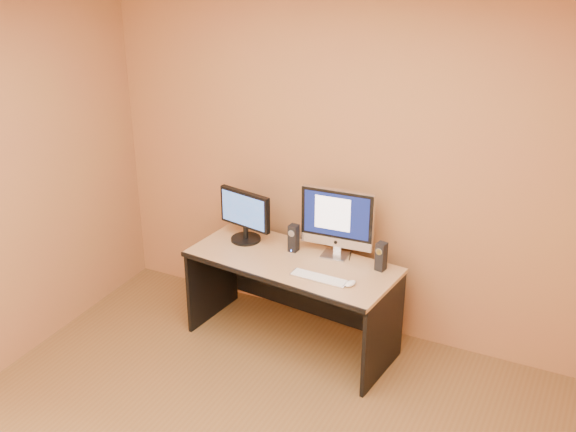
% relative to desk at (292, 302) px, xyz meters
% --- Properties ---
extents(walls, '(4.00, 4.00, 2.60)m').
position_rel_desk_xyz_m(walls, '(0.35, -1.54, 0.96)').
color(walls, '#955A3C').
rests_on(walls, ground).
extents(ceiling, '(4.00, 4.00, 0.00)m').
position_rel_desk_xyz_m(ceiling, '(0.35, -1.54, 2.26)').
color(ceiling, white).
rests_on(ceiling, walls).
extents(desk, '(1.52, 0.80, 0.68)m').
position_rel_desk_xyz_m(desk, '(0.00, 0.00, 0.00)').
color(desk, tan).
rests_on(desk, ground).
extents(imac, '(0.53, 0.23, 0.50)m').
position_rel_desk_xyz_m(imac, '(0.24, 0.19, 0.59)').
color(imac, silver).
rests_on(imac, desk).
extents(second_monitor, '(0.47, 0.30, 0.38)m').
position_rel_desk_xyz_m(second_monitor, '(-0.44, 0.14, 0.53)').
color(second_monitor, black).
rests_on(second_monitor, desk).
extents(speaker_left, '(0.07, 0.07, 0.20)m').
position_rel_desk_xyz_m(speaker_left, '(-0.06, 0.14, 0.44)').
color(speaker_left, black).
rests_on(speaker_left, desk).
extents(speaker_right, '(0.07, 0.08, 0.20)m').
position_rel_desk_xyz_m(speaker_right, '(0.60, 0.14, 0.44)').
color(speaker_right, black).
rests_on(speaker_right, desk).
extents(keyboard, '(0.40, 0.12, 0.02)m').
position_rel_desk_xyz_m(keyboard, '(0.27, -0.16, 0.35)').
color(keyboard, silver).
rests_on(keyboard, desk).
extents(mouse, '(0.08, 0.10, 0.03)m').
position_rel_desk_xyz_m(mouse, '(0.49, -0.15, 0.35)').
color(mouse, white).
rests_on(mouse, desk).
extents(cable_a, '(0.06, 0.20, 0.01)m').
position_rel_desk_xyz_m(cable_a, '(0.33, 0.27, 0.34)').
color(cable_a, black).
rests_on(cable_a, desk).
extents(cable_b, '(0.10, 0.14, 0.01)m').
position_rel_desk_xyz_m(cable_b, '(0.22, 0.28, 0.34)').
color(cable_b, black).
rests_on(cable_b, desk).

